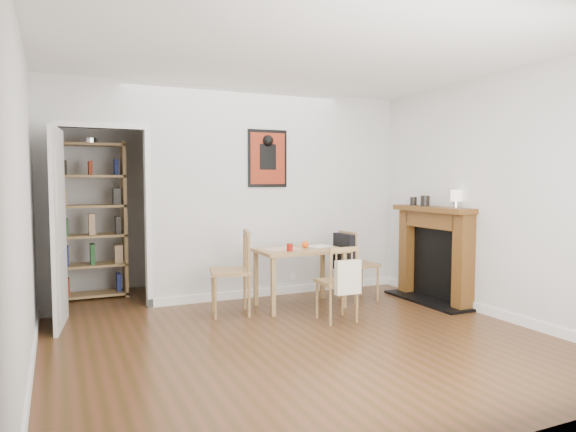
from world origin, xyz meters
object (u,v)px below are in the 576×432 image
chair_right (357,264)px  bookshelf (92,221)px  fireplace (435,251)px  mantel_lamp (456,197)px  ceramic_jar_a (425,201)px  chair_left (230,272)px  dining_table (300,256)px  orange_fruit (305,244)px  ceramic_jar_b (413,201)px  chair_front (337,282)px  notebook (319,246)px  red_glass (290,247)px

chair_right → bookshelf: 3.36m
bookshelf → fireplace: bookshelf is taller
mantel_lamp → ceramic_jar_a: mantel_lamp is taller
chair_left → bookshelf: size_ratio=0.48×
dining_table → orange_fruit: size_ratio=11.98×
mantel_lamp → ceramic_jar_a: (-0.08, 0.44, -0.06)m
chair_right → bookshelf: size_ratio=0.44×
dining_table → ceramic_jar_b: bearing=-2.8°
fireplace → mantel_lamp: bearing=-88.1°
chair_front → bookshelf: 3.21m
chair_right → chair_front: chair_right is taller
orange_fruit → notebook: (0.19, 0.03, -0.03)m
fireplace → notebook: bearing=159.8°
orange_fruit → ceramic_jar_a: 1.59m
chair_left → orange_fruit: 0.97m
red_glass → chair_right: bearing=8.6°
ceramic_jar_a → chair_front: bearing=-165.2°
chair_right → notebook: chair_right is taller
fireplace → bookshelf: bearing=153.1°
red_glass → bookshelf: bearing=140.2°
chair_right → red_glass: size_ratio=9.75×
chair_front → bookshelf: size_ratio=0.41×
red_glass → dining_table: bearing=36.7°
dining_table → ceramic_jar_a: bearing=-11.5°
chair_front → notebook: (0.18, 0.77, 0.28)m
mantel_lamp → ceramic_jar_b: 0.69m
dining_table → ceramic_jar_a: ceramic_jar_a is taller
chair_right → fireplace: 0.95m
chair_left → chair_front: (0.95, -0.69, -0.06)m
bookshelf → ceramic_jar_a: bearing=-26.1°
notebook → ceramic_jar_b: 1.39m
chair_left → chair_right: chair_left is taller
mantel_lamp → orange_fruit: bearing=152.7°
chair_right → ceramic_jar_a: bearing=-22.9°
bookshelf → ceramic_jar_a: 4.15m
bookshelf → mantel_lamp: size_ratio=9.42×
fireplace → orange_fruit: size_ratio=14.96×
chair_left → orange_fruit: size_ratio=11.20×
chair_left → mantel_lamp: size_ratio=4.49×
notebook → red_glass: bearing=-155.8°
chair_right → fireplace: size_ratio=0.69×
dining_table → red_glass: (-0.19, -0.14, 0.13)m
chair_right → orange_fruit: 0.75m
ceramic_jar_b → notebook: bearing=173.5°
chair_right → orange_fruit: (-0.70, 0.04, 0.28)m
notebook → chair_right: bearing=-7.4°
chair_right → fireplace: bearing=-27.1°
fireplace → ceramic_jar_b: 0.69m
chair_right → bookshelf: (-2.96, 1.50, 0.52)m
chair_left → bookshelf: (-1.32, 1.51, 0.50)m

